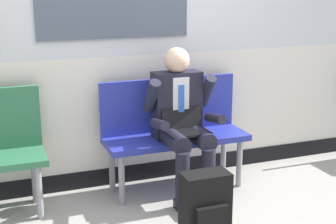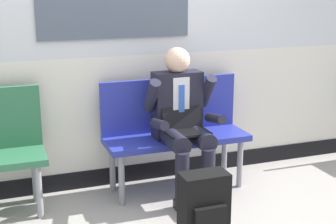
% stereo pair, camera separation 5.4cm
% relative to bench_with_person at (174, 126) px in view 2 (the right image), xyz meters
% --- Properties ---
extents(ground_plane, '(18.00, 18.00, 0.00)m').
position_rel_bench_with_person_xyz_m(ground_plane, '(-0.31, -0.50, -0.54)').
color(ground_plane, '#9E9991').
extents(station_wall, '(6.98, 0.16, 2.80)m').
position_rel_bench_with_person_xyz_m(station_wall, '(-0.31, 0.27, 0.85)').
color(station_wall, silver).
rests_on(station_wall, ground).
extents(bench_with_person, '(1.22, 0.42, 0.94)m').
position_rel_bench_with_person_xyz_m(bench_with_person, '(0.00, 0.00, 0.00)').
color(bench_with_person, '#28339E').
rests_on(bench_with_person, ground).
extents(person_seated, '(0.57, 0.70, 1.23)m').
position_rel_bench_with_person_xyz_m(person_seated, '(-0.00, -0.20, 0.11)').
color(person_seated, '#1E1E2D').
rests_on(person_seated, ground).
extents(backpack, '(0.33, 0.22, 0.50)m').
position_rel_bench_with_person_xyz_m(backpack, '(-0.15, -0.98, -0.30)').
color(backpack, black).
rests_on(backpack, ground).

